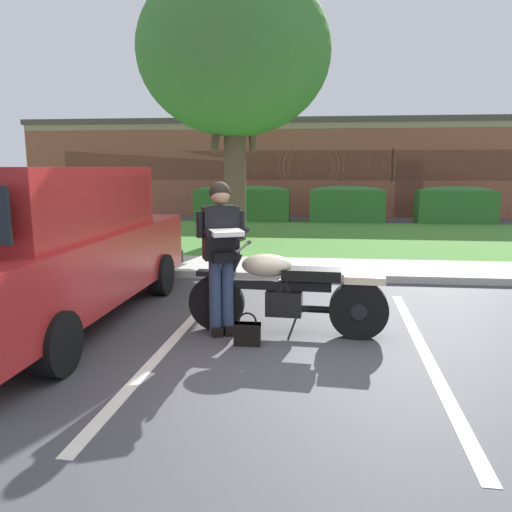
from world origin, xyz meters
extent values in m
plane|color=#424247|center=(0.00, 0.00, 0.00)|extent=(140.00, 140.00, 0.00)
cube|color=#B7B2A8|center=(0.00, 3.35, 0.06)|extent=(60.00, 0.20, 0.12)
cube|color=#B7B2A8|center=(0.00, 4.20, 0.04)|extent=(60.00, 1.50, 0.08)
cube|color=#478433|center=(0.00, 8.28, 0.03)|extent=(60.00, 6.65, 0.06)
cube|color=silver|center=(-1.26, 0.20, 0.00)|extent=(0.30, 4.40, 0.01)
cube|color=silver|center=(1.39, 0.20, 0.00)|extent=(0.30, 4.40, 0.01)
cylinder|color=black|center=(-0.85, 0.67, 0.32)|extent=(0.64, 0.14, 0.64)
cylinder|color=black|center=(-0.85, 0.67, 0.32)|extent=(0.19, 0.13, 0.18)
cylinder|color=black|center=(0.75, 0.57, 0.32)|extent=(0.65, 0.22, 0.64)
cylinder|color=black|center=(0.75, 0.57, 0.32)|extent=(0.19, 0.21, 0.18)
cube|color=black|center=(-0.85, 0.67, 0.67)|extent=(0.45, 0.17, 0.06)
cube|color=beige|center=(0.80, 0.56, 0.66)|extent=(0.45, 0.23, 0.08)
cylinder|color=black|center=(-0.72, 0.58, 0.60)|extent=(0.31, 0.06, 0.58)
cylinder|color=black|center=(-0.71, 0.74, 0.60)|extent=(0.31, 0.06, 0.58)
sphere|color=black|center=(-0.67, 0.66, 0.86)|extent=(0.17, 0.17, 0.17)
cylinder|color=black|center=(-0.53, 0.65, 0.98)|extent=(0.08, 0.72, 0.03)
cylinder|color=black|center=(-0.56, 0.29, 0.98)|extent=(0.05, 0.10, 0.04)
cylinder|color=black|center=(-0.51, 1.01, 0.98)|extent=(0.05, 0.10, 0.04)
sphere|color=black|center=(-0.57, 0.35, 1.14)|extent=(0.08, 0.08, 0.08)
sphere|color=black|center=(-0.54, 0.95, 1.14)|extent=(0.08, 0.08, 0.08)
cube|color=black|center=(-0.10, 0.62, 0.56)|extent=(1.10, 0.17, 0.10)
ellipsoid|color=beige|center=(-0.27, 0.63, 0.78)|extent=(0.58, 0.35, 0.26)
cube|color=black|center=(0.23, 0.60, 0.70)|extent=(0.66, 0.32, 0.12)
cube|color=black|center=(-0.07, 0.62, 0.36)|extent=(0.41, 0.26, 0.28)
cylinder|color=black|center=(-0.10, 0.62, 0.52)|extent=(0.18, 0.13, 0.21)
cylinder|color=black|center=(-0.03, 0.62, 0.52)|extent=(0.18, 0.13, 0.21)
cylinder|color=black|center=(0.31, 0.73, 0.26)|extent=(0.60, 0.12, 0.08)
cylinder|color=black|center=(0.51, 0.72, 0.26)|extent=(0.60, 0.12, 0.08)
cylinder|color=black|center=(0.04, 0.45, 0.15)|extent=(0.13, 0.11, 0.30)
cube|color=black|center=(-0.69, 0.55, 0.05)|extent=(0.19, 0.26, 0.10)
cube|color=black|center=(-0.82, 0.50, 0.05)|extent=(0.19, 0.26, 0.10)
cylinder|color=navy|center=(-0.70, 0.57, 0.43)|extent=(0.14, 0.14, 0.86)
cylinder|color=navy|center=(-0.83, 0.52, 0.43)|extent=(0.14, 0.14, 0.86)
cube|color=black|center=(-0.77, 0.54, 1.15)|extent=(0.43, 0.34, 0.58)
cube|color=black|center=(-0.77, 0.54, 1.42)|extent=(0.35, 0.30, 0.06)
sphere|color=#A87A5B|center=(-0.77, 0.54, 1.56)|extent=(0.21, 0.21, 0.21)
sphere|color=black|center=(-0.77, 0.56, 1.59)|extent=(0.23, 0.23, 0.23)
cube|color=black|center=(-0.72, 0.42, 0.90)|extent=(0.24, 0.17, 0.12)
cylinder|color=black|center=(-0.56, 0.45, 1.17)|extent=(0.21, 0.35, 0.09)
cylinder|color=black|center=(-0.86, 0.33, 1.17)|extent=(0.21, 0.35, 0.09)
cylinder|color=black|center=(-0.55, 0.60, 1.25)|extent=(0.10, 0.10, 0.28)
cylinder|color=black|center=(-0.96, 0.44, 1.25)|extent=(0.10, 0.10, 0.28)
cube|color=white|center=(-0.66, 0.26, 1.19)|extent=(0.42, 0.42, 0.05)
cube|color=black|center=(-0.43, 0.21, 0.12)|extent=(0.28, 0.12, 0.24)
cube|color=black|center=(-0.43, 0.20, 0.22)|extent=(0.28, 0.13, 0.04)
torus|color=black|center=(-0.43, 0.21, 0.26)|extent=(0.20, 0.02, 0.20)
cube|color=#AD2323|center=(-2.90, 0.73, 0.70)|extent=(2.03, 4.75, 0.80)
cube|color=#AD2323|center=(-2.90, 0.58, 1.48)|extent=(1.79, 2.96, 0.76)
cube|color=black|center=(-2.07, 0.56, 1.48)|extent=(0.12, 2.73, 0.55)
cube|color=black|center=(-2.87, 1.81, 1.44)|extent=(1.56, 0.28, 0.51)
cube|color=black|center=(-2.83, 3.12, 0.40)|extent=(1.90, 0.15, 0.20)
cylinder|color=black|center=(-3.75, 2.22, 0.30)|extent=(0.26, 0.61, 0.60)
cylinder|color=black|center=(-1.97, 2.17, 0.30)|extent=(0.26, 0.61, 0.60)
cylinder|color=black|center=(-2.05, -0.75, 0.30)|extent=(0.26, 0.61, 0.60)
cylinder|color=brown|center=(-1.65, 7.43, 1.40)|extent=(0.53, 0.53, 2.80)
ellipsoid|color=#3D7A33|center=(-1.65, 7.43, 4.51)|extent=(4.56, 4.56, 3.88)
cylinder|color=brown|center=(-1.25, 7.43, 2.94)|extent=(0.19, 0.97, 1.49)
cylinder|color=brown|center=(-2.08, 7.43, 2.98)|extent=(0.19, 1.02, 1.57)
cube|color=#336B2D|center=(-2.10, 11.93, 0.55)|extent=(3.20, 0.90, 1.10)
ellipsoid|color=#336B2D|center=(-2.10, 11.93, 1.10)|extent=(3.04, 0.84, 0.28)
cube|color=#336B2D|center=(1.40, 11.93, 0.55)|extent=(2.43, 0.90, 1.10)
ellipsoid|color=#336B2D|center=(1.40, 11.93, 1.10)|extent=(2.31, 0.84, 0.28)
cube|color=#336B2D|center=(4.89, 11.93, 0.55)|extent=(2.47, 0.90, 1.10)
ellipsoid|color=#336B2D|center=(4.89, 11.93, 1.10)|extent=(2.34, 0.84, 0.28)
cube|color=#93513D|center=(-0.43, 18.20, 1.73)|extent=(21.08, 8.33, 3.47)
cube|color=#998466|center=(-0.43, 14.07, 3.35)|extent=(21.08, 0.10, 0.24)
cube|color=#4C4742|center=(-0.43, 18.20, 3.57)|extent=(21.30, 8.41, 0.20)
cube|color=#1E282D|center=(-0.43, 14.06, 1.91)|extent=(17.92, 0.06, 1.10)
cube|color=#93513D|center=(-7.60, 14.05, 1.91)|extent=(0.08, 0.04, 1.20)
cube|color=#93513D|center=(-4.01, 14.05, 1.91)|extent=(0.08, 0.04, 1.20)
cube|color=#93513D|center=(-0.43, 14.05, 1.91)|extent=(0.08, 0.04, 1.20)
cube|color=#93513D|center=(3.16, 14.05, 1.91)|extent=(0.08, 0.04, 1.20)
cube|color=#93513D|center=(6.74, 14.05, 1.91)|extent=(0.08, 0.04, 1.20)
cube|color=#473323|center=(3.79, 14.07, 1.05)|extent=(1.00, 0.08, 2.10)
camera|label=1|loc=(0.20, -4.75, 1.86)|focal=34.74mm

